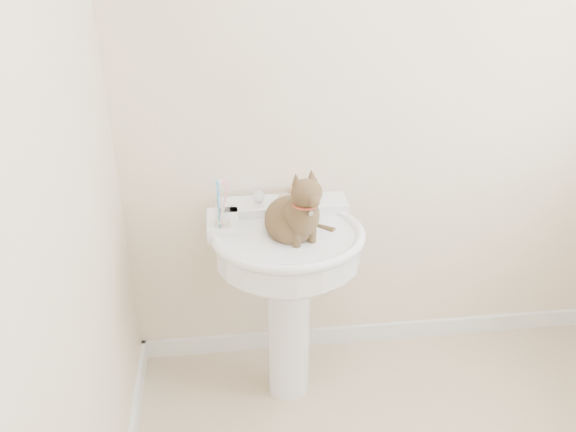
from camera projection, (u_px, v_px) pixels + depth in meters
name	position (u px, v px, depth m)	size (l,w,h in m)	color
wall_back	(388.00, 94.00, 2.44)	(2.20, 0.00, 2.50)	beige
wall_left	(36.00, 256.00, 1.36)	(0.00, 2.20, 2.50)	beige
baseboard_back	(369.00, 332.00, 3.00)	(2.20, 0.02, 0.09)	white
pedestal_sink	(288.00, 264.00, 2.42)	(0.61, 0.60, 0.84)	white
faucet	(284.00, 197.00, 2.44)	(0.28, 0.12, 0.14)	silver
soap_bar	(301.00, 193.00, 2.54)	(0.09, 0.06, 0.03)	orange
toothbrush_cup	(222.00, 214.00, 2.30)	(0.07, 0.07, 0.19)	silver
cat	(294.00, 217.00, 2.29)	(0.22, 0.28, 0.41)	brown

